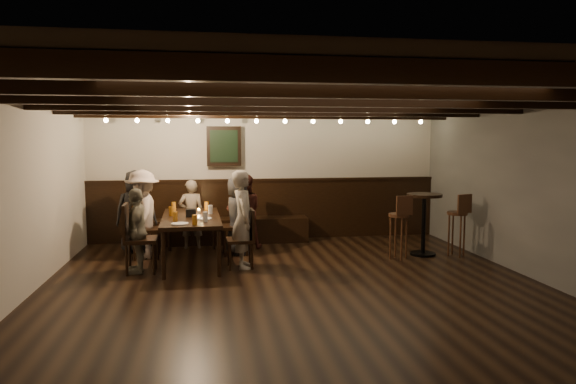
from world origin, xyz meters
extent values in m
plane|color=black|center=(0.00, 0.00, 0.00)|extent=(7.00, 7.00, 0.00)
plane|color=black|center=(0.00, 0.00, 2.40)|extent=(7.00, 7.00, 0.00)
plane|color=beige|center=(0.00, 3.50, 1.20)|extent=(6.50, 0.00, 6.50)
plane|color=#4F4F4D|center=(3.25, 0.00, 1.20)|extent=(0.00, 7.00, 7.00)
plane|color=beige|center=(-3.25, 0.00, 1.20)|extent=(0.00, 7.00, 7.00)
cube|color=black|center=(0.00, 3.46, 0.55)|extent=(6.50, 0.08, 1.10)
cube|color=black|center=(-0.80, 3.20, 0.23)|extent=(3.00, 0.45, 0.45)
cube|color=black|center=(-0.80, 3.40, 1.75)|extent=(0.62, 0.12, 0.72)
cube|color=black|center=(-0.80, 3.33, 1.75)|extent=(0.50, 0.02, 0.58)
cube|color=black|center=(0.00, -2.90, 2.31)|extent=(6.50, 0.10, 0.16)
cube|color=black|center=(0.00, -1.74, 2.31)|extent=(6.50, 0.10, 0.16)
cube|color=black|center=(0.00, -0.58, 2.31)|extent=(6.50, 0.10, 0.16)
cube|color=black|center=(0.00, 0.58, 2.31)|extent=(6.50, 0.10, 0.16)
cube|color=black|center=(0.00, 1.74, 2.31)|extent=(6.50, 0.10, 0.16)
cube|color=black|center=(0.00, 2.90, 2.31)|extent=(6.50, 0.10, 0.16)
sphere|color=#FFE099|center=(-2.75, 2.88, 2.19)|extent=(0.07, 0.07, 0.07)
sphere|color=#FFE099|center=(-1.38, 2.88, 2.19)|extent=(0.07, 0.07, 0.07)
sphere|color=#FFE099|center=(0.00, 2.88, 2.19)|extent=(0.07, 0.07, 0.07)
sphere|color=#FFE099|center=(1.38, 2.88, 2.19)|extent=(0.07, 0.07, 0.07)
sphere|color=#FFE099|center=(2.75, 2.88, 2.19)|extent=(0.07, 0.07, 0.07)
cube|color=black|center=(-1.36, 1.79, 0.68)|extent=(0.91, 1.93, 0.06)
cylinder|color=black|center=(-1.70, 0.89, 0.33)|extent=(0.06, 0.06, 0.66)
cylinder|color=black|center=(-1.75, 2.68, 0.33)|extent=(0.06, 0.06, 0.66)
cylinder|color=black|center=(-0.96, 0.91, 0.33)|extent=(0.06, 0.06, 0.66)
cylinder|color=black|center=(-1.01, 2.70, 0.33)|extent=(0.06, 0.06, 0.66)
cube|color=black|center=(-2.07, 2.22, 0.45)|extent=(0.45, 0.45, 0.05)
cube|color=black|center=(-2.27, 2.22, 0.71)|extent=(0.05, 0.43, 0.47)
cube|color=black|center=(-2.04, 1.32, 0.46)|extent=(0.46, 0.46, 0.05)
cube|color=black|center=(-2.25, 1.32, 0.74)|extent=(0.06, 0.45, 0.49)
cube|color=black|center=(-0.67, 2.26, 0.45)|extent=(0.45, 0.45, 0.05)
cube|color=black|center=(-0.47, 2.27, 0.72)|extent=(0.05, 0.44, 0.48)
cube|color=black|center=(-0.65, 1.36, 0.41)|extent=(0.40, 0.40, 0.05)
cube|color=black|center=(-0.47, 1.37, 0.65)|extent=(0.05, 0.39, 0.43)
imported|color=#252628|center=(-2.28, 2.67, 0.69)|extent=(0.69, 0.46, 1.38)
imported|color=slate|center=(-1.39, 2.84, 0.59)|extent=(0.44, 0.30, 1.19)
imported|color=#4C211A|center=(-0.48, 2.72, 0.64)|extent=(0.63, 0.50, 1.27)
imported|color=#AD9D93|center=(-2.12, 2.22, 0.70)|extent=(0.55, 0.92, 1.41)
imported|color=gray|center=(-2.09, 1.32, 0.60)|extent=(0.31, 0.71, 1.20)
imported|color=#262729|center=(-0.62, 2.26, 0.64)|extent=(0.43, 0.64, 1.29)
imported|color=gray|center=(-0.60, 1.36, 0.72)|extent=(0.36, 0.53, 1.43)
cylinder|color=#BF7219|center=(-1.66, 2.48, 0.78)|extent=(0.07, 0.07, 0.14)
cylinder|color=#BF7219|center=(-1.13, 2.45, 0.78)|extent=(0.07, 0.07, 0.14)
cylinder|color=#BF7219|center=(-1.66, 1.88, 0.78)|extent=(0.07, 0.07, 0.14)
cylinder|color=silver|center=(-1.06, 2.00, 0.78)|extent=(0.07, 0.07, 0.14)
cylinder|color=#BF7219|center=(-1.56, 1.34, 0.78)|extent=(0.07, 0.07, 0.14)
cylinder|color=silver|center=(-1.14, 1.25, 0.78)|extent=(0.07, 0.07, 0.14)
cylinder|color=#BF7219|center=(-1.28, 0.99, 0.78)|extent=(0.07, 0.07, 0.14)
cylinder|color=white|center=(-1.49, 1.09, 0.72)|extent=(0.24, 0.24, 0.01)
cylinder|color=white|center=(-1.17, 1.50, 0.72)|extent=(0.24, 0.24, 0.01)
cube|color=black|center=(-1.36, 1.74, 0.77)|extent=(0.15, 0.10, 0.12)
cylinder|color=beige|center=(-1.25, 2.10, 0.74)|extent=(0.05, 0.05, 0.05)
cylinder|color=black|center=(2.35, 1.73, 0.02)|extent=(0.41, 0.41, 0.04)
cylinder|color=black|center=(2.35, 1.73, 0.49)|extent=(0.07, 0.07, 0.94)
cylinder|color=black|center=(2.35, 1.73, 0.98)|extent=(0.57, 0.57, 0.05)
cylinder|color=#391F12|center=(1.85, 1.53, 0.70)|extent=(0.32, 0.32, 0.05)
cube|color=#391F12|center=(1.88, 1.38, 0.87)|extent=(0.28, 0.08, 0.30)
cylinder|color=#391F12|center=(2.85, 1.58, 0.70)|extent=(0.32, 0.32, 0.05)
cube|color=#391F12|center=(2.90, 1.44, 0.87)|extent=(0.28, 0.11, 0.30)
camera|label=1|loc=(-1.09, -6.04, 1.90)|focal=32.00mm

